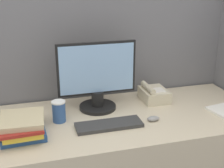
{
  "coord_description": "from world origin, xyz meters",
  "views": [
    {
      "loc": [
        -0.52,
        -1.24,
        1.59
      ],
      "look_at": [
        -0.06,
        0.39,
        0.97
      ],
      "focal_mm": 50.0,
      "sensor_mm": 36.0,
      "label": 1
    }
  ],
  "objects": [
    {
      "name": "book_stack",
      "position": [
        -0.58,
        0.28,
        0.83
      ],
      "size": [
        0.25,
        0.31,
        0.11
      ],
      "color": "#264C8C",
      "rests_on": "desk"
    },
    {
      "name": "mouse",
      "position": [
        0.14,
        0.25,
        0.79
      ],
      "size": [
        0.07,
        0.04,
        0.03
      ],
      "color": "gray",
      "rests_on": "desk"
    },
    {
      "name": "coffee_cup",
      "position": [
        -0.37,
        0.39,
        0.84
      ],
      "size": [
        0.08,
        0.08,
        0.12
      ],
      "color": "#335999",
      "rests_on": "desk"
    },
    {
      "name": "cubicle_panel_rear",
      "position": [
        0.0,
        0.75,
        0.9
      ],
      "size": [
        2.06,
        0.04,
        1.8
      ],
      "color": "slate",
      "rests_on": "ground_plane"
    },
    {
      "name": "keyboard",
      "position": [
        -0.12,
        0.25,
        0.79
      ],
      "size": [
        0.37,
        0.12,
        0.02
      ],
      "color": "#333333",
      "rests_on": "desk"
    },
    {
      "name": "desk_telephone",
      "position": [
        0.26,
        0.53,
        0.82
      ],
      "size": [
        0.16,
        0.2,
        0.11
      ],
      "color": "beige",
      "rests_on": "desk"
    },
    {
      "name": "monitor",
      "position": [
        -0.12,
        0.51,
        0.97
      ],
      "size": [
        0.48,
        0.23,
        0.42
      ],
      "color": "black",
      "rests_on": "desk"
    }
  ]
}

